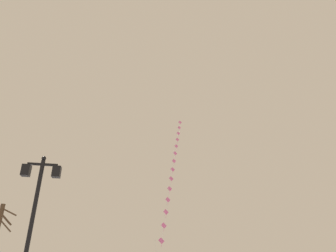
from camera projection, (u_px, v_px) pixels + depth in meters
name	position (u px, v px, depth m)	size (l,w,h in m)	color
twin_lantern_lamp_post	(36.00, 200.00, 10.04)	(1.31, 0.28, 5.10)	black
kite_train	(172.00, 170.00, 29.17)	(5.13, 12.76, 18.53)	brown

